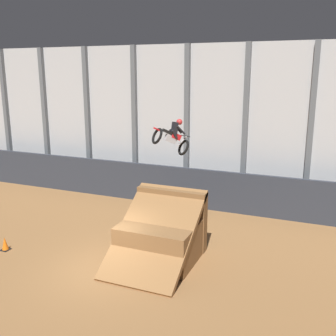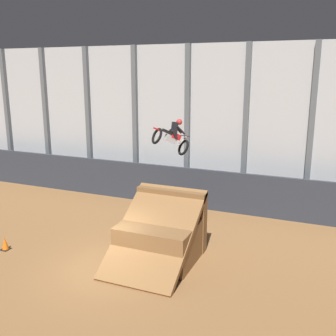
% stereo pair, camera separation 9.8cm
% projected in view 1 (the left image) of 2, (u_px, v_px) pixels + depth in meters
% --- Properties ---
extents(ground_plane, '(60.00, 60.00, 0.00)m').
position_uv_depth(ground_plane, '(104.00, 269.00, 15.28)').
color(ground_plane, olive).
extents(arena_back_wall, '(32.00, 0.40, 9.01)m').
position_uv_depth(arena_back_wall, '(188.00, 124.00, 22.82)').
color(arena_back_wall, silver).
rests_on(arena_back_wall, ground_plane).
extents(lower_barrier, '(31.36, 0.20, 2.26)m').
position_uv_depth(lower_barrier, '(179.00, 186.00, 22.35)').
color(lower_barrier, '#2D333D').
rests_on(lower_barrier, ground_plane).
extents(dirt_ramp, '(3.07, 4.14, 2.78)m').
position_uv_depth(dirt_ramp, '(162.00, 234.00, 16.15)').
color(dirt_ramp, brown).
rests_on(dirt_ramp, ground_plane).
extents(rider_bike_solo, '(1.66, 1.74, 1.67)m').
position_uv_depth(rider_bike_solo, '(172.00, 137.00, 16.89)').
color(rider_bike_solo, black).
extents(traffic_cone_near_ramp, '(0.36, 0.36, 0.58)m').
position_uv_depth(traffic_cone_near_ramp, '(5.00, 244.00, 16.86)').
color(traffic_cone_near_ramp, black).
rests_on(traffic_cone_near_ramp, ground_plane).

